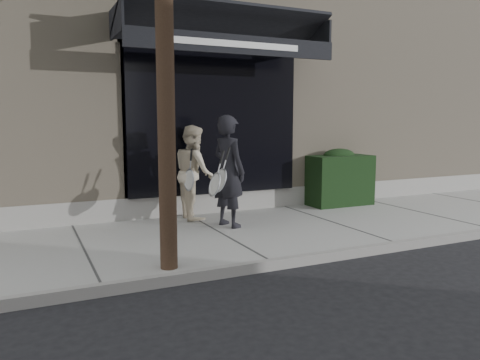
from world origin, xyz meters
TOP-DOWN VIEW (x-y plane):
  - ground at (0.00, 0.00)m, footprint 80.00×80.00m
  - sidewalk at (0.00, 0.00)m, footprint 20.00×3.00m
  - curb at (0.00, -1.55)m, footprint 20.00×0.10m
  - building_facade at (-0.01, 4.96)m, footprint 14.30×8.04m
  - hedge at (1.10, 1.25)m, footprint 1.30×0.70m
  - pedestrian_front at (-1.71, 0.38)m, footprint 0.81×0.94m
  - pedestrian_back at (-2.01, 1.20)m, footprint 0.66×0.87m

SIDE VIEW (x-z plane):
  - ground at x=0.00m, z-range 0.00..0.00m
  - sidewalk at x=0.00m, z-range 0.00..0.12m
  - curb at x=0.00m, z-range 0.00..0.14m
  - hedge at x=1.10m, z-range 0.09..1.23m
  - pedestrian_back at x=-2.01m, z-range 0.12..1.74m
  - pedestrian_front at x=-1.71m, z-range 0.12..1.90m
  - building_facade at x=-0.01m, z-range -0.08..5.56m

